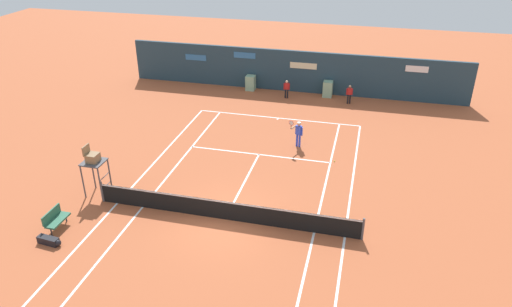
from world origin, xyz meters
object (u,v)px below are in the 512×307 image
at_px(ball_kid_right_post, 287,88).
at_px(tennis_ball_by_sideline, 334,161).
at_px(player_bench, 55,218).
at_px(ball_kid_left_post, 349,93).
at_px(equipment_bag, 50,241).
at_px(player_on_baseline, 298,132).
at_px(umpire_chair, 93,162).

xyz_separation_m(ball_kid_right_post, tennis_ball_by_sideline, (4.36, -8.83, -0.73)).
distance_m(player_bench, ball_kid_left_post, 21.00).
height_order(player_bench, equipment_bag, player_bench).
bearing_deg(player_bench, ball_kid_left_post, 147.88).
bearing_deg(ball_kid_right_post, tennis_ball_by_sideline, 107.48).
bearing_deg(ball_kid_left_post, player_on_baseline, 63.82).
distance_m(player_bench, player_on_baseline, 13.56).
bearing_deg(ball_kid_right_post, equipment_bag, 62.67).
distance_m(umpire_chair, equipment_bag, 4.29).
distance_m(equipment_bag, ball_kid_right_post, 19.87).
distance_m(umpire_chair, player_on_baseline, 11.30).
relative_size(umpire_chair, ball_kid_left_post, 1.92).
height_order(ball_kid_left_post, ball_kid_right_post, ball_kid_left_post).
xyz_separation_m(player_bench, ball_kid_left_post, (11.16, 17.78, 0.27)).
height_order(player_on_baseline, ball_kid_right_post, player_on_baseline).
xyz_separation_m(umpire_chair, ball_kid_right_post, (6.42, 14.85, -1.00)).
bearing_deg(umpire_chair, player_on_baseline, 130.88).
xyz_separation_m(umpire_chair, player_on_baseline, (8.52, 7.37, -0.84)).
relative_size(equipment_bag, ball_kid_left_post, 0.81).
bearing_deg(ball_kid_right_post, player_bench, 60.52).
height_order(player_bench, player_on_baseline, player_on_baseline).
bearing_deg(equipment_bag, ball_kid_right_post, 71.47).
height_order(equipment_bag, player_on_baseline, player_on_baseline).
distance_m(ball_kid_left_post, ball_kid_right_post, 4.45).
bearing_deg(ball_kid_left_post, umpire_chair, 45.06).
bearing_deg(umpire_chair, equipment_bag, 1.51).
xyz_separation_m(ball_kid_left_post, ball_kid_right_post, (-4.45, -0.00, -0.01)).
height_order(player_bench, ball_kid_right_post, ball_kid_right_post).
height_order(player_bench, tennis_ball_by_sideline, player_bench).
xyz_separation_m(umpire_chair, ball_kid_left_post, (10.87, 14.85, -0.99)).
bearing_deg(player_on_baseline, ball_kid_right_post, -54.12).
bearing_deg(equipment_bag, player_bench, 110.95).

